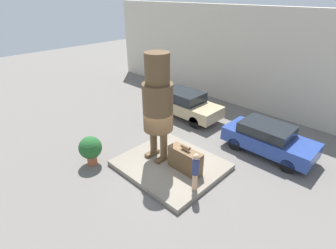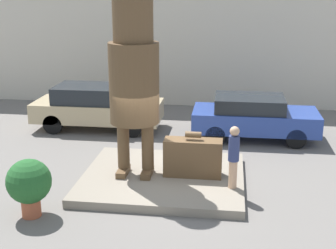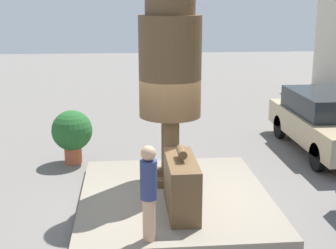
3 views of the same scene
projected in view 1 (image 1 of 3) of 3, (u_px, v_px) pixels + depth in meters
ground_plane at (171, 167)px, 12.01m from camera, size 60.00×60.00×0.00m
pedestal at (171, 165)px, 11.95m from camera, size 4.37×3.86×0.23m
building_backdrop at (269, 63)px, 16.16m from camera, size 28.00×0.60×6.43m
statue_figure at (158, 100)px, 11.05m from camera, size 1.31×1.31×4.85m
giant_suitcase at (185, 160)px, 11.19m from camera, size 1.56×0.54×1.25m
tourist at (195, 170)px, 9.93m from camera, size 0.28×0.28×1.64m
parked_car_tan at (184, 103)px, 16.51m from camera, size 4.71×1.88×1.64m
parked_car_blue at (268, 139)px, 12.68m from camera, size 4.30×1.86×1.52m
planter_pot at (90, 148)px, 11.84m from camera, size 1.04×1.04×1.40m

